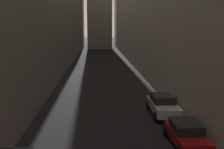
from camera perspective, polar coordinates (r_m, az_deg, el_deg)
name	(u,v)px	position (r m, az deg, el deg)	size (l,w,h in m)	color
ground_plane	(102,68)	(46.33, -2.13, 1.45)	(264.00, 264.00, 0.00)	black
building_block_right	(166,2)	(49.41, 11.08, 14.52)	(11.07, 108.00, 21.87)	gray
parked_car_right_third	(186,133)	(16.73, 15.20, -11.75)	(1.90, 4.04, 1.41)	maroon
parked_car_right_far	(163,104)	(21.97, 10.53, -6.14)	(2.02, 4.44, 1.54)	#B7B7BC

